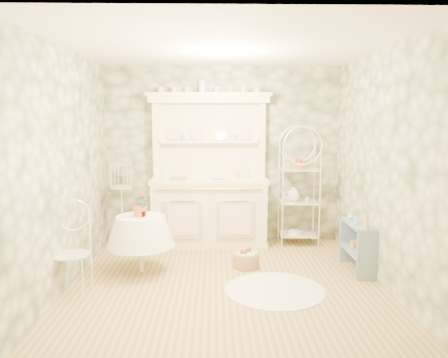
{
  "coord_description": "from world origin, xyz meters",
  "views": [
    {
      "loc": [
        -0.12,
        -4.97,
        1.92
      ],
      "look_at": [
        0.0,
        0.5,
        1.15
      ],
      "focal_mm": 35.0,
      "sensor_mm": 36.0,
      "label": 1
    }
  ],
  "objects_px": {
    "bakers_rack": "(299,182)",
    "birdcage_stand": "(122,201)",
    "side_shelf": "(358,247)",
    "cafe_chair": "(71,260)",
    "floor_basket": "(246,258)",
    "kitchen_dresser": "(209,170)",
    "round_table": "(141,245)"
  },
  "relations": [
    {
      "from": "round_table",
      "to": "floor_basket",
      "type": "height_order",
      "value": "round_table"
    },
    {
      "from": "floor_basket",
      "to": "round_table",
      "type": "bearing_deg",
      "value": -174.09
    },
    {
      "from": "kitchen_dresser",
      "to": "floor_basket",
      "type": "distance_m",
      "value": 1.55
    },
    {
      "from": "birdcage_stand",
      "to": "round_table",
      "type": "bearing_deg",
      "value": -66.93
    },
    {
      "from": "bakers_rack",
      "to": "cafe_chair",
      "type": "xyz_separation_m",
      "value": [
        -2.84,
        -1.89,
        -0.58
      ]
    },
    {
      "from": "kitchen_dresser",
      "to": "floor_basket",
      "type": "relative_size",
      "value": 5.92
    },
    {
      "from": "bakers_rack",
      "to": "cafe_chair",
      "type": "height_order",
      "value": "bakers_rack"
    },
    {
      "from": "side_shelf",
      "to": "round_table",
      "type": "xyz_separation_m",
      "value": [
        -2.72,
        0.01,
        0.04
      ]
    },
    {
      "from": "birdcage_stand",
      "to": "floor_basket",
      "type": "distance_m",
      "value": 2.07
    },
    {
      "from": "floor_basket",
      "to": "kitchen_dresser",
      "type": "bearing_deg",
      "value": 114.31
    },
    {
      "from": "side_shelf",
      "to": "kitchen_dresser",
      "type": "bearing_deg",
      "value": 141.58
    },
    {
      "from": "bakers_rack",
      "to": "side_shelf",
      "type": "relative_size",
      "value": 2.66
    },
    {
      "from": "bakers_rack",
      "to": "round_table",
      "type": "distance_m",
      "value": 2.57
    },
    {
      "from": "cafe_chair",
      "to": "round_table",
      "type": "bearing_deg",
      "value": 24.65
    },
    {
      "from": "birdcage_stand",
      "to": "kitchen_dresser",
      "type": "bearing_deg",
      "value": 6.63
    },
    {
      "from": "kitchen_dresser",
      "to": "round_table",
      "type": "height_order",
      "value": "kitchen_dresser"
    },
    {
      "from": "kitchen_dresser",
      "to": "round_table",
      "type": "bearing_deg",
      "value": -124.86
    },
    {
      "from": "bakers_rack",
      "to": "birdcage_stand",
      "type": "bearing_deg",
      "value": -173.06
    },
    {
      "from": "side_shelf",
      "to": "cafe_chair",
      "type": "height_order",
      "value": "cafe_chair"
    },
    {
      "from": "bakers_rack",
      "to": "floor_basket",
      "type": "bearing_deg",
      "value": -125.68
    },
    {
      "from": "cafe_chair",
      "to": "bakers_rack",
      "type": "bearing_deg",
      "value": 11.1
    },
    {
      "from": "bakers_rack",
      "to": "birdcage_stand",
      "type": "distance_m",
      "value": 2.66
    },
    {
      "from": "side_shelf",
      "to": "birdcage_stand",
      "type": "relative_size",
      "value": 0.52
    },
    {
      "from": "side_shelf",
      "to": "floor_basket",
      "type": "height_order",
      "value": "side_shelf"
    },
    {
      "from": "floor_basket",
      "to": "birdcage_stand",
      "type": "bearing_deg",
      "value": 152.6
    },
    {
      "from": "side_shelf",
      "to": "birdcage_stand",
      "type": "height_order",
      "value": "birdcage_stand"
    },
    {
      "from": "kitchen_dresser",
      "to": "floor_basket",
      "type": "xyz_separation_m",
      "value": [
        0.48,
        -1.07,
        -1.02
      ]
    },
    {
      "from": "round_table",
      "to": "cafe_chair",
      "type": "xyz_separation_m",
      "value": [
        -0.64,
        -0.69,
        0.04
      ]
    },
    {
      "from": "kitchen_dresser",
      "to": "bakers_rack",
      "type": "bearing_deg",
      "value": -0.35
    },
    {
      "from": "bakers_rack",
      "to": "floor_basket",
      "type": "xyz_separation_m",
      "value": [
        -0.87,
        -1.06,
        -0.84
      ]
    },
    {
      "from": "bakers_rack",
      "to": "cafe_chair",
      "type": "bearing_deg",
      "value": -142.46
    },
    {
      "from": "round_table",
      "to": "cafe_chair",
      "type": "height_order",
      "value": "cafe_chair"
    }
  ]
}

